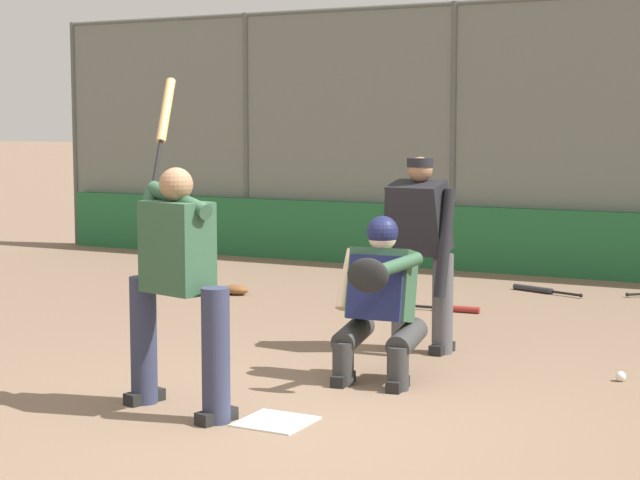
{
  "coord_description": "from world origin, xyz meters",
  "views": [
    {
      "loc": [
        -3.27,
        5.69,
        1.87
      ],
      "look_at": [
        0.2,
        -1.0,
        1.05
      ],
      "focal_mm": 60.0,
      "sensor_mm": 36.0,
      "label": 1
    }
  ],
  "objects_px": {
    "spare_bat_first_base_side": "(451,309)",
    "fielding_glove_on_dirt": "(234,290)",
    "spare_bat_near_backstop": "(180,269)",
    "spare_bat_by_padding": "(538,290)",
    "catcher_behind_plate": "(379,297)",
    "batter_at_plate": "(177,280)",
    "baseball_loose": "(621,376)",
    "umpire_home": "(420,248)"
  },
  "relations": [
    {
      "from": "spare_bat_first_base_side",
      "to": "fielding_glove_on_dirt",
      "type": "relative_size",
      "value": 2.65
    },
    {
      "from": "spare_bat_near_backstop",
      "to": "fielding_glove_on_dirt",
      "type": "distance_m",
      "value": 2.04
    },
    {
      "from": "spare_bat_by_padding",
      "to": "spare_bat_first_base_side",
      "type": "height_order",
      "value": "same"
    },
    {
      "from": "spare_bat_by_padding",
      "to": "catcher_behind_plate",
      "type": "bearing_deg",
      "value": 110.92
    },
    {
      "from": "batter_at_plate",
      "to": "spare_bat_by_padding",
      "type": "relative_size",
      "value": 2.55
    },
    {
      "from": "catcher_behind_plate",
      "to": "spare_bat_by_padding",
      "type": "relative_size",
      "value": 1.41
    },
    {
      "from": "catcher_behind_plate",
      "to": "spare_bat_first_base_side",
      "type": "bearing_deg",
      "value": -84.44
    },
    {
      "from": "spare_bat_by_padding",
      "to": "spare_bat_first_base_side",
      "type": "relative_size",
      "value": 1.06
    },
    {
      "from": "spare_bat_by_padding",
      "to": "spare_bat_first_base_side",
      "type": "xyz_separation_m",
      "value": [
        0.43,
        1.6,
        -0.0
      ]
    },
    {
      "from": "fielding_glove_on_dirt",
      "to": "baseball_loose",
      "type": "distance_m",
      "value": 5.06
    },
    {
      "from": "catcher_behind_plate",
      "to": "spare_bat_by_padding",
      "type": "bearing_deg",
      "value": -93.45
    },
    {
      "from": "spare_bat_by_padding",
      "to": "baseball_loose",
      "type": "bearing_deg",
      "value": 133.58
    },
    {
      "from": "spare_bat_near_backstop",
      "to": "batter_at_plate",
      "type": "bearing_deg",
      "value": -67.89
    },
    {
      "from": "batter_at_plate",
      "to": "baseball_loose",
      "type": "xyz_separation_m",
      "value": [
        -2.39,
        -2.17,
        -0.83
      ]
    },
    {
      "from": "batter_at_plate",
      "to": "baseball_loose",
      "type": "bearing_deg",
      "value": -123.22
    },
    {
      "from": "batter_at_plate",
      "to": "spare_bat_first_base_side",
      "type": "height_order",
      "value": "batter_at_plate"
    },
    {
      "from": "baseball_loose",
      "to": "spare_bat_first_base_side",
      "type": "bearing_deg",
      "value": -45.51
    },
    {
      "from": "batter_at_plate",
      "to": "fielding_glove_on_dirt",
      "type": "xyz_separation_m",
      "value": [
        2.23,
        -4.24,
        -0.82
      ]
    },
    {
      "from": "spare_bat_near_backstop",
      "to": "spare_bat_by_padding",
      "type": "bearing_deg",
      "value": -7.36
    },
    {
      "from": "catcher_behind_plate",
      "to": "spare_bat_by_padding",
      "type": "xyz_separation_m",
      "value": [
        0.12,
        -4.59,
        -0.59
      ]
    },
    {
      "from": "batter_at_plate",
      "to": "umpire_home",
      "type": "height_order",
      "value": "batter_at_plate"
    },
    {
      "from": "spare_bat_first_base_side",
      "to": "spare_bat_near_backstop",
      "type": "bearing_deg",
      "value": 159.41
    },
    {
      "from": "spare_bat_near_backstop",
      "to": "fielding_glove_on_dirt",
      "type": "height_order",
      "value": "fielding_glove_on_dirt"
    },
    {
      "from": "batter_at_plate",
      "to": "spare_bat_near_backstop",
      "type": "xyz_separation_m",
      "value": [
        3.83,
        -5.5,
        -0.84
      ]
    },
    {
      "from": "spare_bat_near_backstop",
      "to": "catcher_behind_plate",
      "type": "bearing_deg",
      "value": -54.57
    },
    {
      "from": "umpire_home",
      "to": "spare_bat_by_padding",
      "type": "relative_size",
      "value": 1.87
    },
    {
      "from": "spare_bat_near_backstop",
      "to": "spare_bat_first_base_side",
      "type": "relative_size",
      "value": 1.0
    },
    {
      "from": "catcher_behind_plate",
      "to": "fielding_glove_on_dirt",
      "type": "height_order",
      "value": "catcher_behind_plate"
    },
    {
      "from": "fielding_glove_on_dirt",
      "to": "baseball_loose",
      "type": "height_order",
      "value": "fielding_glove_on_dirt"
    },
    {
      "from": "catcher_behind_plate",
      "to": "umpire_home",
      "type": "height_order",
      "value": "umpire_home"
    },
    {
      "from": "batter_at_plate",
      "to": "spare_bat_by_padding",
      "type": "xyz_separation_m",
      "value": [
        -0.7,
        -5.93,
        -0.84
      ]
    },
    {
      "from": "batter_at_plate",
      "to": "spare_bat_by_padding",
      "type": "bearing_deg",
      "value": -82.17
    },
    {
      "from": "catcher_behind_plate",
      "to": "umpire_home",
      "type": "distance_m",
      "value": 1.14
    },
    {
      "from": "spare_bat_first_base_side",
      "to": "fielding_glove_on_dirt",
      "type": "bearing_deg",
      "value": 177.37
    },
    {
      "from": "umpire_home",
      "to": "spare_bat_near_backstop",
      "type": "height_order",
      "value": "umpire_home"
    },
    {
      "from": "fielding_glove_on_dirt",
      "to": "catcher_behind_plate",
      "type": "bearing_deg",
      "value": 136.37
    },
    {
      "from": "catcher_behind_plate",
      "to": "baseball_loose",
      "type": "relative_size",
      "value": 16.35
    },
    {
      "from": "spare_bat_by_padding",
      "to": "fielding_glove_on_dirt",
      "type": "bearing_deg",
      "value": 49.36
    },
    {
      "from": "umpire_home",
      "to": "spare_bat_by_padding",
      "type": "distance_m",
      "value": 3.58
    },
    {
      "from": "spare_bat_by_padding",
      "to": "baseball_loose",
      "type": "distance_m",
      "value": 4.12
    },
    {
      "from": "batter_at_plate",
      "to": "spare_bat_first_base_side",
      "type": "distance_m",
      "value": 4.42
    },
    {
      "from": "batter_at_plate",
      "to": "catcher_behind_plate",
      "type": "bearing_deg",
      "value": -107.05
    }
  ]
}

